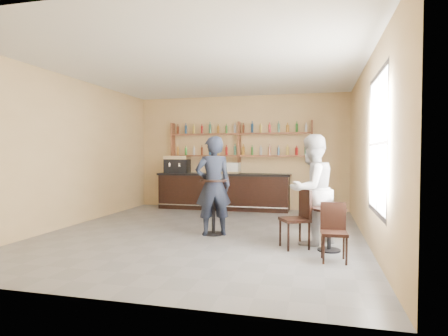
% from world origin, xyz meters
% --- Properties ---
extents(floor, '(7.00, 7.00, 0.00)m').
position_xyz_m(floor, '(0.00, 0.00, 0.00)').
color(floor, slate).
rests_on(floor, ground).
extents(ceiling, '(7.00, 7.00, 0.00)m').
position_xyz_m(ceiling, '(0.00, 0.00, 3.20)').
color(ceiling, white).
rests_on(ceiling, wall_back).
extents(wall_back, '(7.00, 0.00, 7.00)m').
position_xyz_m(wall_back, '(0.00, 3.50, 1.60)').
color(wall_back, tan).
rests_on(wall_back, floor).
extents(wall_front, '(7.00, 0.00, 7.00)m').
position_xyz_m(wall_front, '(0.00, -3.50, 1.60)').
color(wall_front, tan).
rests_on(wall_front, floor).
extents(wall_left, '(0.00, 7.00, 7.00)m').
position_xyz_m(wall_left, '(-3.00, 0.00, 1.60)').
color(wall_left, tan).
rests_on(wall_left, floor).
extents(wall_right, '(0.00, 7.00, 7.00)m').
position_xyz_m(wall_right, '(3.00, 0.00, 1.60)').
color(wall_right, tan).
rests_on(wall_right, floor).
extents(window_pane, '(0.00, 2.00, 2.00)m').
position_xyz_m(window_pane, '(2.99, -1.20, 1.70)').
color(window_pane, white).
rests_on(window_pane, wall_right).
extents(window_frame, '(0.04, 1.70, 2.10)m').
position_xyz_m(window_frame, '(2.99, -1.20, 1.70)').
color(window_frame, black).
rests_on(window_frame, wall_right).
extents(shelf_unit, '(4.00, 0.26, 1.40)m').
position_xyz_m(shelf_unit, '(0.00, 3.37, 1.81)').
color(shelf_unit, brown).
rests_on(shelf_unit, wall_back).
extents(liquor_bottles, '(3.68, 0.10, 1.00)m').
position_xyz_m(liquor_bottles, '(0.00, 3.37, 1.98)').
color(liquor_bottles, '#8C5919').
rests_on(liquor_bottles, shelf_unit).
extents(bar_counter, '(3.72, 0.73, 1.01)m').
position_xyz_m(bar_counter, '(-0.40, 3.15, 0.50)').
color(bar_counter, black).
rests_on(bar_counter, floor).
extents(espresso_machine, '(0.71, 0.47, 0.49)m').
position_xyz_m(espresso_machine, '(-1.78, 3.15, 1.25)').
color(espresso_machine, black).
rests_on(espresso_machine, bar_counter).
extents(pastry_case, '(0.57, 0.48, 0.31)m').
position_xyz_m(pastry_case, '(-0.19, 3.15, 1.16)').
color(pastry_case, silver).
rests_on(pastry_case, bar_counter).
extents(pedestal_table, '(0.64, 0.64, 1.07)m').
position_xyz_m(pedestal_table, '(0.22, -0.10, 0.53)').
color(pedestal_table, black).
rests_on(pedestal_table, floor).
extents(napkin, '(0.20, 0.20, 0.00)m').
position_xyz_m(napkin, '(0.22, -0.10, 1.07)').
color(napkin, white).
rests_on(napkin, pedestal_table).
extents(donut, '(0.16, 0.16, 0.04)m').
position_xyz_m(donut, '(0.23, -0.11, 1.09)').
color(donut, '#BA7444').
rests_on(donut, napkin).
extents(cup_pedestal, '(0.13, 0.13, 0.10)m').
position_xyz_m(cup_pedestal, '(0.36, 0.00, 1.11)').
color(cup_pedestal, white).
rests_on(cup_pedestal, pedestal_table).
extents(man_main, '(0.82, 0.70, 1.89)m').
position_xyz_m(man_main, '(0.23, -0.15, 0.95)').
color(man_main, black).
rests_on(man_main, floor).
extents(cafe_table, '(0.67, 0.67, 0.69)m').
position_xyz_m(cafe_table, '(2.34, -0.83, 0.35)').
color(cafe_table, black).
rests_on(cafe_table, floor).
extents(cup_cafe, '(0.13, 0.13, 0.10)m').
position_xyz_m(cup_cafe, '(2.39, -0.83, 0.74)').
color(cup_cafe, white).
rests_on(cup_cafe, cafe_table).
extents(chair_west, '(0.56, 0.56, 0.97)m').
position_xyz_m(chair_west, '(1.79, -0.78, 0.48)').
color(chair_west, black).
rests_on(chair_west, floor).
extents(chair_south, '(0.38, 0.38, 0.84)m').
position_xyz_m(chair_south, '(2.39, -1.43, 0.42)').
color(chair_south, black).
rests_on(chair_south, floor).
extents(patron_second, '(1.15, 1.16, 1.89)m').
position_xyz_m(patron_second, '(2.06, -0.42, 0.94)').
color(patron_second, '#ADADB2').
rests_on(patron_second, floor).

